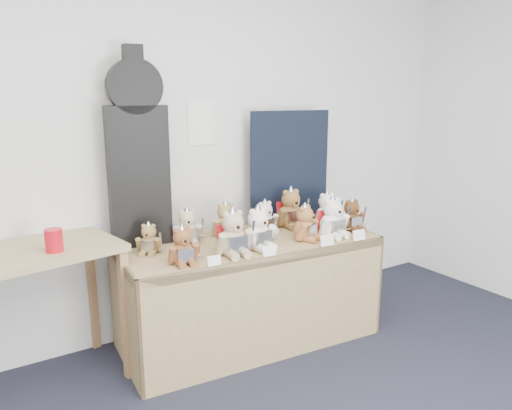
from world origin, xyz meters
TOP-DOWN VIEW (x-y plane):
  - room_shell at (0.72, 2.49)m, footprint 6.00×6.00m
  - display_table at (0.81, 1.96)m, footprint 1.76×0.85m
  - side_table at (-0.53, 2.19)m, footprint 1.08×0.70m
  - guitar_case at (0.19, 2.34)m, footprint 0.39×0.15m
  - navy_board at (1.35, 2.31)m, footprint 0.62×0.14m
  - red_cup at (-0.39, 2.09)m, footprint 0.09×0.09m
  - teddy_front_far_left at (0.26, 1.86)m, footprint 0.20×0.17m
  - teddy_front_left at (0.59, 1.84)m, footprint 0.26×0.22m
  - teddy_front_centre at (0.78, 1.86)m, footprint 0.25×0.21m
  - teddy_front_right at (1.14, 1.84)m, footprint 0.22×0.21m
  - teddy_front_far_right at (1.35, 1.81)m, footprint 0.25×0.20m
  - teddy_front_end at (1.57, 1.86)m, footprint 0.21×0.17m
  - teddy_back_left at (0.45, 2.21)m, footprint 0.21×0.19m
  - teddy_back_centre_left at (0.74, 2.20)m, footprint 0.22×0.20m
  - teddy_back_centre_right at (1.03, 2.16)m, footprint 0.20×0.17m
  - teddy_back_right at (1.26, 2.16)m, footprint 0.26×0.22m
  - teddy_back_end at (1.50, 2.04)m, footprint 0.23×0.19m
  - teddy_back_far_left at (0.17, 2.14)m, footprint 0.17×0.17m
  - entry_card_a at (0.40, 1.73)m, footprint 0.08×0.02m
  - entry_card_b at (0.75, 1.70)m, footprint 0.09×0.03m
  - entry_card_c at (1.18, 1.66)m, footprint 0.10×0.03m
  - entry_card_d at (1.44, 1.64)m, footprint 0.10×0.03m

SIDE VIEW (x-z plane):
  - display_table at x=0.81m, z-range 0.20..0.92m
  - side_table at x=-0.53m, z-range 0.29..1.13m
  - entry_card_a at x=0.40m, z-range 0.72..0.77m
  - entry_card_b at x=0.75m, z-range 0.72..0.78m
  - entry_card_d at x=1.44m, z-range 0.72..0.79m
  - entry_card_c at x=1.18m, z-range 0.72..0.79m
  - teddy_back_far_left at x=0.17m, z-range 0.69..0.90m
  - teddy_back_centre_right at x=1.03m, z-range 0.69..0.94m
  - teddy_front_far_left at x=0.26m, z-range 0.69..0.94m
  - teddy_front_end at x=1.57m, z-range 0.69..0.94m
  - teddy_back_left at x=0.45m, z-range 0.69..0.94m
  - teddy_front_right at x=1.14m, z-range 0.69..0.96m
  - teddy_back_centre_left at x=0.74m, z-range 0.69..0.96m
  - teddy_back_end at x=1.50m, z-range 0.68..0.97m
  - teddy_front_centre at x=0.78m, z-range 0.68..0.98m
  - teddy_front_far_right at x=1.35m, z-range 0.68..0.99m
  - teddy_front_left at x=0.59m, z-range 0.68..1.00m
  - teddy_back_right at x=1.26m, z-range 0.68..1.00m
  - red_cup at x=-0.39m, z-range 0.84..0.96m
  - navy_board at x=1.35m, z-range 0.71..1.54m
  - guitar_case at x=0.19m, z-range 0.70..1.94m
  - room_shell at x=0.72m, z-range -1.54..4.46m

